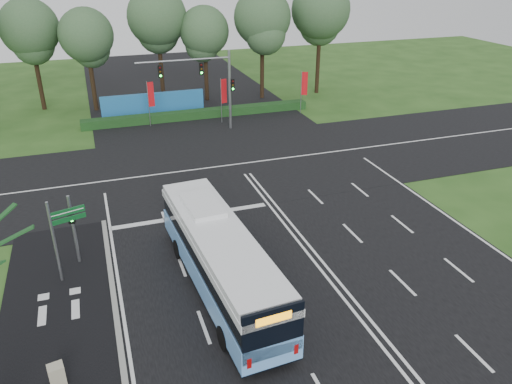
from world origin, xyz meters
The scene contains 16 objects.
ground centered at (0.00, 0.00, 0.00)m, with size 120.00×120.00×0.00m, color #274C19.
road_main centered at (0.00, 0.00, 0.02)m, with size 20.00×120.00×0.04m, color black.
road_cross centered at (0.00, 12.00, 0.03)m, with size 120.00×14.00×0.05m, color black.
bike_path centered at (-12.50, -3.00, 0.03)m, with size 5.00×18.00×0.06m, color black.
kerb_strip centered at (-10.10, -3.00, 0.06)m, with size 0.25×18.00×0.12m, color gray.
city_bus centered at (-5.18, -2.58, 1.74)m, with size 3.30×12.18×3.46m.
pedestrian_signal centered at (-11.54, 1.95, 2.10)m, with size 0.35×0.43×3.84m.
street_sign centered at (-12.05, 0.64, 2.71)m, with size 1.63×0.57×4.34m.
utility_cabinet centered at (-12.44, -6.33, 0.47)m, with size 0.57×0.47×0.94m, color #AFA88D.
banner_flag_left centered at (-4.64, 23.46, 2.75)m, with size 0.61×0.16×4.19m.
banner_flag_mid centered at (1.90, 22.43, 2.75)m, with size 0.61×0.18×4.19m.
banner_flag_right centered at (10.14, 22.72, 2.76)m, with size 0.58×0.29×4.22m.
traffic_light_gantry centered at (0.21, 20.50, 4.66)m, with size 8.41×0.28×7.00m.
hedge centered at (0.00, 24.50, 0.40)m, with size 22.00×1.20×0.80m, color #143816.
blue_hoarding centered at (-4.00, 27.00, 1.10)m, with size 10.00×0.30×2.20m, color #1F67A9.
eucalyptus_row centered at (-3.14, 30.49, 8.49)m, with size 42.10×9.71×12.72m.
Camera 1 is at (-9.88, -21.57, 14.54)m, focal length 35.00 mm.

